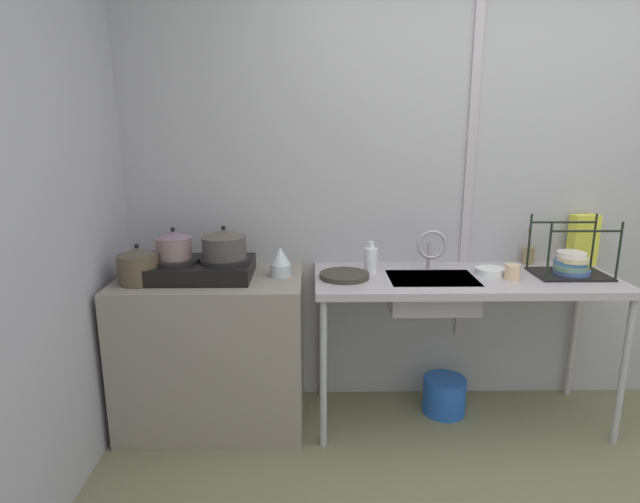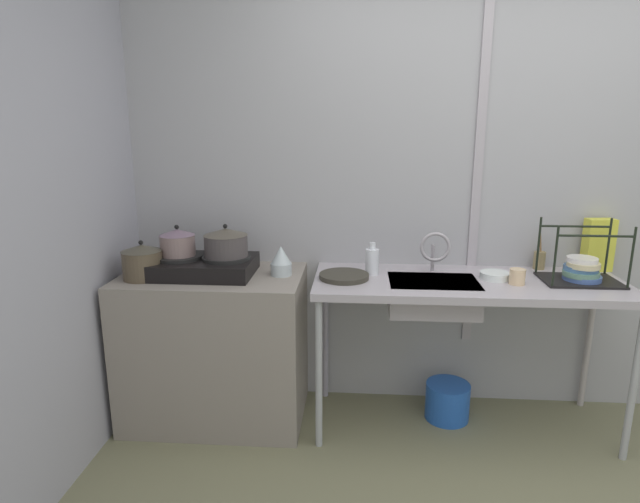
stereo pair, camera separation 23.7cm
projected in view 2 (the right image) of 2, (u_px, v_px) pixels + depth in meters
name	position (u px, v px, depth m)	size (l,w,h in m)	color
wall_back	(492.00, 187.00, 2.95)	(4.94, 0.10, 2.59)	#A6A5AB
wall_metal_strip	(478.00, 164.00, 2.87)	(0.05, 0.01, 2.07)	#AFA6AF
counter_concrete	(216.00, 346.00, 2.93)	(0.98, 0.60, 0.84)	gray
counter_sink	(468.00, 291.00, 2.75)	(1.62, 0.60, 0.84)	#AFA6AF
stove	(203.00, 265.00, 2.82)	(0.55, 0.39, 0.11)	black
pot_on_left_burner	(178.00, 242.00, 2.80)	(0.19, 0.19, 0.17)	gray
pot_on_right_burner	(226.00, 242.00, 2.78)	(0.23, 0.23, 0.17)	#453F40
pot_beside_stove	(142.00, 262.00, 2.73)	(0.21, 0.21, 0.21)	brown
percolator	(281.00, 261.00, 2.80)	(0.11, 0.11, 0.16)	silver
sink_basin	(433.00, 296.00, 2.73)	(0.46, 0.32, 0.17)	#AFA6AF
faucet	(435.00, 248.00, 2.80)	(0.16, 0.09, 0.24)	#AFA6AF
frying_pan	(344.00, 276.00, 2.75)	(0.26, 0.26, 0.03)	#353128
dish_rack	(581.00, 271.00, 2.68)	(0.38, 0.27, 0.32)	black
cup_by_rack	(517.00, 277.00, 2.65)	(0.08, 0.08, 0.08)	beige
small_bowl_on_drainboard	(495.00, 275.00, 2.74)	(0.16, 0.16, 0.04)	white
bottle_by_sink	(372.00, 261.00, 2.82)	(0.07, 0.07, 0.18)	white
cereal_box	(598.00, 245.00, 2.88)	(0.15, 0.08, 0.29)	yellow
utensil_jar	(539.00, 260.00, 2.93)	(0.06, 0.06, 0.22)	#8F7C51
bucket_on_floor	(447.00, 401.00, 2.96)	(0.25, 0.25, 0.21)	blue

